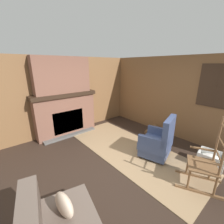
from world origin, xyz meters
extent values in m
plane|color=#2D2119|center=(0.00, 0.00, 0.00)|extent=(14.00, 14.00, 0.00)
cube|color=brown|center=(-2.51, 0.00, 1.19)|extent=(0.06, 5.56, 2.39)
cube|color=brown|center=(0.00, 2.51, 1.19)|extent=(5.56, 0.06, 2.39)
cube|color=#382619|center=(0.91, 2.46, 1.64)|extent=(0.79, 0.02, 1.04)
cube|color=silver|center=(0.91, 2.47, 1.64)|extent=(0.75, 0.01, 1.00)
cube|color=#382619|center=(0.91, 2.46, 1.64)|extent=(0.02, 0.02, 1.00)
cube|color=#382619|center=(0.91, 2.46, 1.64)|extent=(0.75, 0.02, 0.02)
cube|color=brown|center=(-2.29, 0.00, 0.61)|extent=(0.37, 1.84, 1.22)
cube|color=black|center=(-2.15, 0.00, 0.46)|extent=(0.08, 0.96, 0.68)
cube|color=#565451|center=(-2.03, 0.00, 0.03)|extent=(0.16, 1.66, 0.06)
cube|color=black|center=(-2.29, 0.00, 1.27)|extent=(0.47, 1.94, 0.11)
cube|color=brown|center=(-2.29, 0.00, 1.85)|extent=(0.33, 1.62, 1.04)
cube|color=#997A56|center=(-0.29, 0.81, 0.01)|extent=(3.81, 1.54, 0.01)
cube|color=#3D4C75|center=(0.28, 1.10, 0.18)|extent=(0.79, 0.83, 0.24)
cube|color=#3D4C75|center=(0.28, 1.10, 0.33)|extent=(0.83, 0.88, 0.18)
cube|color=#3D4C75|center=(0.53, 1.18, 0.72)|extent=(0.32, 0.72, 0.61)
cube|color=#3D4C75|center=(0.35, 0.79, 0.52)|extent=(0.59, 0.26, 0.20)
cube|color=#3D4C75|center=(0.16, 1.39, 0.52)|extent=(0.59, 0.26, 0.20)
cylinder|color=#332319|center=(0.11, 0.75, 0.03)|extent=(0.06, 0.06, 0.06)
cylinder|color=#332319|center=(-0.06, 1.30, 0.03)|extent=(0.06, 0.06, 0.06)
cylinder|color=#332319|center=(0.61, 0.90, 0.03)|extent=(0.06, 0.06, 0.06)
cylinder|color=#332319|center=(0.44, 1.45, 0.03)|extent=(0.06, 0.06, 0.06)
cube|color=brown|center=(1.46, 0.72, 0.02)|extent=(0.73, 0.40, 0.04)
cube|color=brown|center=(1.26, 1.10, 0.02)|extent=(0.73, 0.40, 0.04)
cylinder|color=brown|center=(1.28, 0.63, 0.23)|extent=(0.05, 0.05, 0.38)
cylinder|color=brown|center=(1.09, 1.01, 0.23)|extent=(0.05, 0.05, 0.38)
cylinder|color=brown|center=(1.63, 0.81, 0.23)|extent=(0.05, 0.05, 0.38)
cylinder|color=brown|center=(1.44, 1.19, 0.23)|extent=(0.05, 0.05, 0.38)
cube|color=brown|center=(1.36, 0.91, 0.43)|extent=(0.64, 0.66, 0.02)
cylinder|color=brown|center=(1.63, 0.81, 0.86)|extent=(0.05, 0.05, 0.88)
cylinder|color=brown|center=(1.44, 1.19, 0.86)|extent=(0.05, 0.05, 0.88)
cylinder|color=brown|center=(1.54, 1.00, 0.68)|extent=(0.21, 0.38, 0.03)
cylinder|color=brown|center=(1.54, 1.00, 0.93)|extent=(0.21, 0.38, 0.03)
cube|color=brown|center=(1.46, 0.72, 0.64)|extent=(0.39, 0.22, 0.02)
cube|color=brown|center=(1.26, 1.10, 0.64)|extent=(0.39, 0.22, 0.02)
cylinder|color=brown|center=(-0.62, 2.07, 0.07)|extent=(0.22, 0.42, 0.14)
cylinder|color=brown|center=(-0.48, 2.10, 0.07)|extent=(0.22, 0.42, 0.14)
cylinder|color=brown|center=(-0.34, 2.13, 0.07)|extent=(0.22, 0.42, 0.14)
cylinder|color=brown|center=(-0.48, 2.10, 0.19)|extent=(0.22, 0.42, 0.14)
cube|color=white|center=(1.30, 1.68, 0.01)|extent=(0.53, 0.45, 0.01)
cube|color=white|center=(1.54, 1.70, 0.17)|extent=(0.06, 0.39, 0.33)
cube|color=white|center=(1.06, 1.65, 0.17)|extent=(0.06, 0.39, 0.33)
cube|color=white|center=(1.28, 1.87, 0.17)|extent=(0.49, 0.07, 0.33)
cube|color=white|center=(1.32, 1.49, 0.17)|extent=(0.49, 0.07, 0.33)
ellipsoid|color=white|center=(1.30, 1.68, 0.18)|extent=(0.43, 0.36, 0.20)
ellipsoid|color=#B24C42|center=(-2.33, -0.63, 1.38)|extent=(0.10, 0.10, 0.11)
cylinder|color=white|center=(-2.33, -0.63, 1.53)|extent=(0.06, 0.06, 0.20)
cube|color=brown|center=(-2.33, 0.40, 1.39)|extent=(0.12, 0.23, 0.12)
cube|color=silver|center=(-2.26, 0.40, 1.40)|extent=(0.01, 0.04, 0.02)
cylinder|color=gold|center=(-2.35, 0.04, 1.44)|extent=(0.06, 0.23, 0.23)
ellipsoid|color=#CCB299|center=(0.65, -1.32, 0.56)|extent=(0.37, 0.17, 0.28)
camera|label=1|loc=(2.04, -1.76, 2.14)|focal=24.00mm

